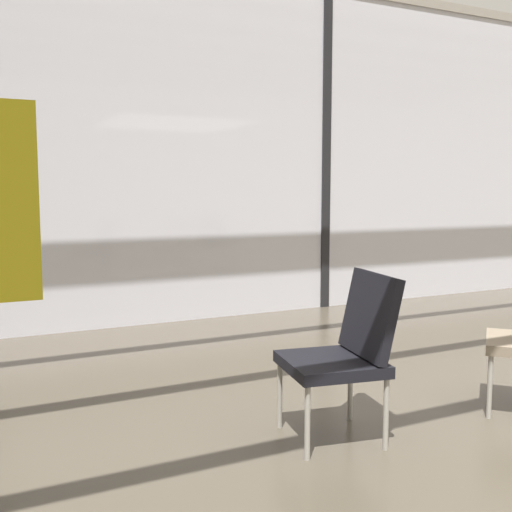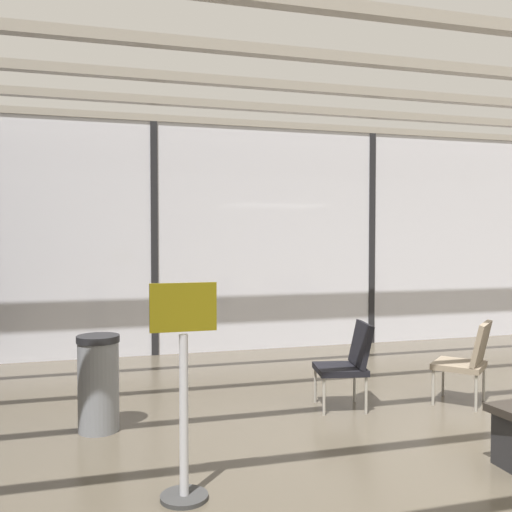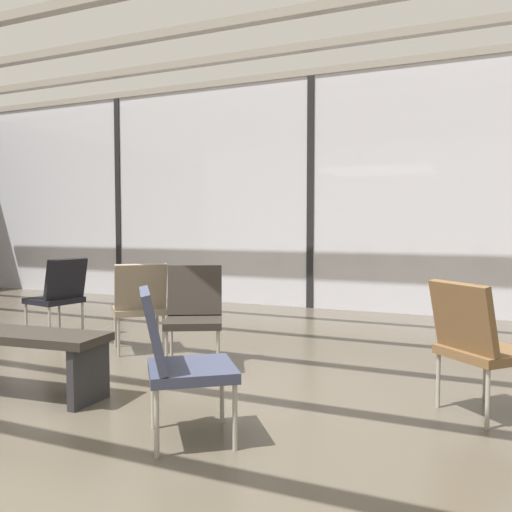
{
  "view_description": "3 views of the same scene",
  "coord_description": "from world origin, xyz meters",
  "px_view_note": "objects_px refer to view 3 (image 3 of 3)",
  "views": [
    {
      "loc": [
        -3.67,
        -0.52,
        1.3
      ],
      "look_at": [
        -1.64,
        3.57,
        0.8
      ],
      "focal_mm": 42.72,
      "sensor_mm": 36.0,
      "label": 1
    },
    {
      "loc": [
        -4.31,
        -3.14,
        1.75
      ],
      "look_at": [
        -1.6,
        6.43,
        1.39
      ],
      "focal_mm": 39.55,
      "sensor_mm": 36.0,
      "label": 2
    },
    {
      "loc": [
        2.47,
        -2.4,
        1.23
      ],
      "look_at": [
        0.45,
        2.17,
        0.94
      ],
      "focal_mm": 37.51,
      "sensor_mm": 36.0,
      "label": 3
    }
  ],
  "objects_px": {
    "lounge_chair_4": "(176,355)",
    "lounge_chair_3": "(140,302)",
    "lounge_chair_0": "(477,340)",
    "waiting_bench": "(10,345)",
    "parked_airplane": "(412,201)",
    "lounge_chair_2": "(194,310)",
    "lounge_chair_1": "(59,292)"
  },
  "relations": [
    {
      "from": "lounge_chair_3",
      "to": "waiting_bench",
      "type": "bearing_deg",
      "value": 44.44
    },
    {
      "from": "parked_airplane",
      "to": "lounge_chair_2",
      "type": "bearing_deg",
      "value": -94.04
    },
    {
      "from": "lounge_chair_0",
      "to": "waiting_bench",
      "type": "bearing_deg",
      "value": 59.33
    },
    {
      "from": "lounge_chair_0",
      "to": "lounge_chair_2",
      "type": "bearing_deg",
      "value": 34.96
    },
    {
      "from": "lounge_chair_2",
      "to": "parked_airplane",
      "type": "bearing_deg",
      "value": 58.54
    },
    {
      "from": "lounge_chair_3",
      "to": "lounge_chair_4",
      "type": "height_order",
      "value": "same"
    },
    {
      "from": "lounge_chair_4",
      "to": "lounge_chair_2",
      "type": "bearing_deg",
      "value": -10.31
    },
    {
      "from": "lounge_chair_2",
      "to": "waiting_bench",
      "type": "xyz_separation_m",
      "value": [
        -0.82,
        -1.23,
        -0.13
      ]
    },
    {
      "from": "waiting_bench",
      "to": "lounge_chair_1",
      "type": "bearing_deg",
      "value": -61.16
    },
    {
      "from": "lounge_chair_0",
      "to": "waiting_bench",
      "type": "distance_m",
      "value": 3.23
    },
    {
      "from": "lounge_chair_0",
      "to": "waiting_bench",
      "type": "relative_size",
      "value": 0.57
    },
    {
      "from": "lounge_chair_4",
      "to": "waiting_bench",
      "type": "xyz_separation_m",
      "value": [
        -1.55,
        0.22,
        -0.13
      ]
    },
    {
      "from": "lounge_chair_4",
      "to": "waiting_bench",
      "type": "relative_size",
      "value": 0.57
    },
    {
      "from": "parked_airplane",
      "to": "lounge_chair_0",
      "type": "distance_m",
      "value": 9.52
    },
    {
      "from": "lounge_chair_2",
      "to": "lounge_chair_4",
      "type": "height_order",
      "value": "same"
    },
    {
      "from": "lounge_chair_0",
      "to": "waiting_bench",
      "type": "xyz_separation_m",
      "value": [
        -3.1,
        -0.91,
        -0.13
      ]
    },
    {
      "from": "lounge_chair_3",
      "to": "lounge_chair_4",
      "type": "xyz_separation_m",
      "value": [
        1.47,
        -1.67,
        0.0
      ]
    },
    {
      "from": "lounge_chair_1",
      "to": "lounge_chair_3",
      "type": "xyz_separation_m",
      "value": [
        1.24,
        -0.23,
        0.0
      ]
    },
    {
      "from": "lounge_chair_2",
      "to": "lounge_chair_3",
      "type": "distance_m",
      "value": 0.77
    },
    {
      "from": "lounge_chair_1",
      "to": "waiting_bench",
      "type": "height_order",
      "value": "lounge_chair_1"
    },
    {
      "from": "lounge_chair_1",
      "to": "waiting_bench",
      "type": "relative_size",
      "value": 0.57
    },
    {
      "from": "parked_airplane",
      "to": "lounge_chair_0",
      "type": "bearing_deg",
      "value": -79.9
    },
    {
      "from": "lounge_chair_2",
      "to": "lounge_chair_4",
      "type": "relative_size",
      "value": 1.0
    },
    {
      "from": "parked_airplane",
      "to": "lounge_chair_4",
      "type": "height_order",
      "value": "parked_airplane"
    },
    {
      "from": "waiting_bench",
      "to": "lounge_chair_3",
      "type": "bearing_deg",
      "value": -98.89
    },
    {
      "from": "lounge_chair_0",
      "to": "lounge_chair_4",
      "type": "distance_m",
      "value": 1.92
    },
    {
      "from": "lounge_chair_0",
      "to": "lounge_chair_2",
      "type": "height_order",
      "value": "same"
    },
    {
      "from": "parked_airplane",
      "to": "lounge_chair_0",
      "type": "xyz_separation_m",
      "value": [
        1.65,
        -9.28,
        -1.31
      ]
    },
    {
      "from": "lounge_chair_4",
      "to": "lounge_chair_3",
      "type": "bearing_deg",
      "value": 4.19
    },
    {
      "from": "lounge_chair_1",
      "to": "lounge_chair_3",
      "type": "distance_m",
      "value": 1.26
    },
    {
      "from": "parked_airplane",
      "to": "lounge_chair_2",
      "type": "relative_size",
      "value": 13.56
    },
    {
      "from": "lounge_chair_3",
      "to": "lounge_chair_4",
      "type": "distance_m",
      "value": 2.22
    }
  ]
}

